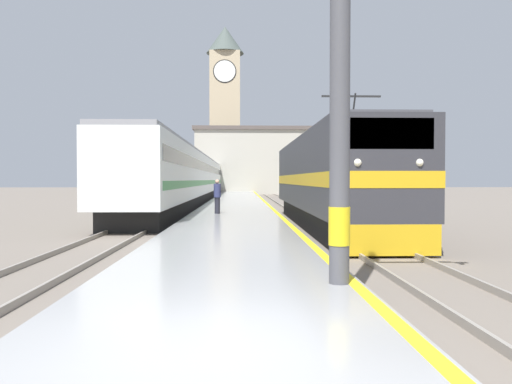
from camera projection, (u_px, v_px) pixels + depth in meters
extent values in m
plane|color=#70665B|center=(237.00, 209.00, 35.01)|extent=(200.00, 200.00, 0.00)
cube|color=#999999|center=(236.00, 210.00, 30.01)|extent=(4.38, 140.00, 0.42)
cube|color=yellow|center=(270.00, 207.00, 30.07)|extent=(0.20, 140.00, 0.00)
cube|color=#70665B|center=(303.00, 213.00, 30.14)|extent=(2.84, 140.00, 0.02)
cube|color=gray|center=(291.00, 212.00, 30.11)|extent=(0.07, 140.00, 0.14)
cube|color=gray|center=(315.00, 212.00, 30.16)|extent=(0.07, 140.00, 0.14)
cube|color=#70665B|center=(169.00, 214.00, 29.89)|extent=(2.84, 140.00, 0.02)
cube|color=gray|center=(157.00, 212.00, 29.87)|extent=(0.07, 140.00, 0.14)
cube|color=gray|center=(181.00, 212.00, 29.91)|extent=(0.07, 140.00, 0.14)
cube|color=black|center=(328.00, 217.00, 21.49)|extent=(2.46, 16.14, 0.90)
cube|color=#333338|center=(328.00, 173.00, 21.45)|extent=(2.90, 17.54, 2.87)
cube|color=gold|center=(328.00, 180.00, 21.45)|extent=(2.92, 17.56, 0.44)
cube|color=gold|center=(387.00, 240.00, 12.88)|extent=(2.75, 0.30, 0.81)
cube|color=black|center=(388.00, 134.00, 12.72)|extent=(2.32, 0.12, 0.80)
sphere|color=white|center=(358.00, 163.00, 12.67)|extent=(0.20, 0.20, 0.20)
sphere|color=white|center=(420.00, 163.00, 12.72)|extent=(0.20, 0.20, 0.20)
cube|color=#4C4C51|center=(329.00, 138.00, 21.41)|extent=(2.61, 16.67, 0.12)
cylinder|color=#333333|center=(353.00, 110.00, 16.66)|extent=(0.06, 0.63, 1.03)
cylinder|color=#333333|center=(349.00, 112.00, 17.36)|extent=(0.06, 0.63, 1.03)
cube|color=#262626|center=(351.00, 96.00, 17.00)|extent=(2.03, 0.08, 0.06)
cube|color=black|center=(193.00, 198.00, 44.57)|extent=(2.46, 51.97, 0.90)
cube|color=silver|center=(193.00, 175.00, 44.53)|extent=(2.90, 54.13, 3.07)
cube|color=black|center=(193.00, 168.00, 44.51)|extent=(2.92, 53.05, 0.64)
cube|color=#338442|center=(193.00, 182.00, 44.54)|extent=(2.92, 53.05, 0.36)
cube|color=gray|center=(193.00, 157.00, 44.48)|extent=(2.67, 54.13, 0.20)
cylinder|color=#4C4C51|center=(340.00, 37.00, 7.71)|extent=(0.32, 0.32, 7.67)
cylinder|color=yellow|center=(339.00, 226.00, 7.78)|extent=(0.34, 0.34, 0.60)
cylinder|color=#23232D|center=(217.00, 205.00, 23.90)|extent=(0.26, 0.26, 0.78)
cylinder|color=navy|center=(217.00, 191.00, 23.89)|extent=(0.34, 0.34, 0.65)
sphere|color=tan|center=(217.00, 182.00, 23.88)|extent=(0.21, 0.21, 0.21)
cube|color=tan|center=(225.00, 123.00, 81.45)|extent=(4.85, 4.85, 22.61)
cylinder|color=black|center=(225.00, 71.00, 78.81)|extent=(3.69, 0.06, 3.69)
cylinder|color=white|center=(225.00, 71.00, 78.78)|extent=(3.39, 0.10, 3.39)
cone|color=#47514C|center=(225.00, 40.00, 81.12)|extent=(6.06, 6.06, 4.36)
cube|color=#B7B2A3|center=(262.00, 163.00, 72.11)|extent=(18.94, 7.04, 8.97)
cube|color=#564C47|center=(262.00, 130.00, 71.99)|extent=(19.54, 7.64, 0.50)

